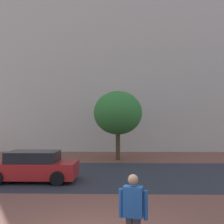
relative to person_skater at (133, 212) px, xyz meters
name	(u,v)px	position (x,y,z in m)	size (l,w,h in m)	color
ground_plane	(108,168)	(-0.94, 10.16, -0.96)	(120.00, 120.00, 0.00)	brown
street_asphalt_strip	(106,174)	(-0.94, 8.44, -0.96)	(120.00, 7.60, 0.00)	#2D2D33
landmark_building	(110,64)	(-1.24, 26.60, 9.58)	(26.69, 15.85, 37.77)	beige
person_skater	(133,212)	(0.00, 0.00, 0.00)	(0.59, 0.36, 1.73)	#333338
car_red	(33,167)	(-4.41, 6.77, -0.27)	(4.19, 1.99, 1.43)	red
tree_curb_far	(118,113)	(-0.30, 13.80, 2.62)	(3.73, 3.73, 5.27)	#4C3823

